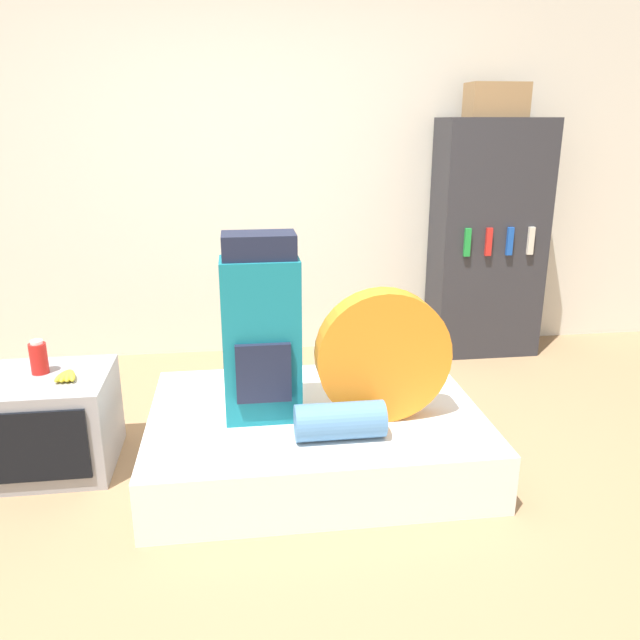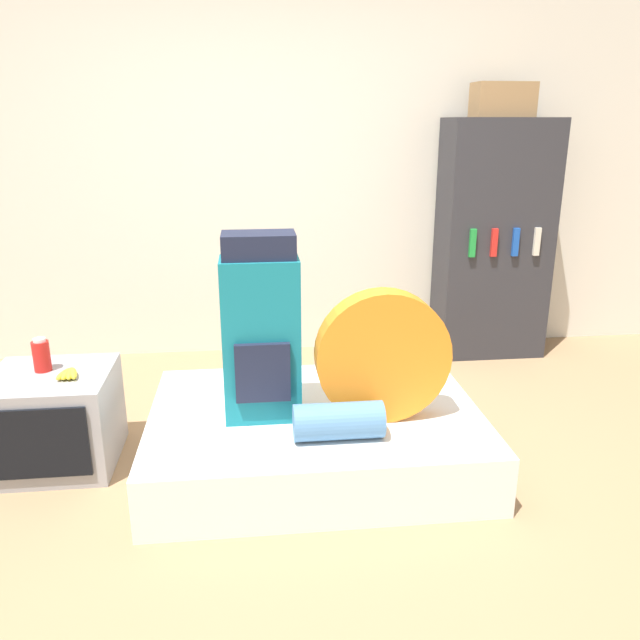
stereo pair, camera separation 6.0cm
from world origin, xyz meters
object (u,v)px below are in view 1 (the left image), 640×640
object	(u,v)px
bookshelf	(487,240)
tent_bag	(383,355)
canister	(39,358)
backpack	(261,332)
sleeping_roll	(340,421)
cardboard_box	(496,100)
television	(52,422)

from	to	relation	value
bookshelf	tent_bag	bearing A→B (deg)	-125.66
tent_bag	canister	bearing A→B (deg)	169.18
bookshelf	backpack	bearing A→B (deg)	-138.60
sleeping_roll	cardboard_box	distance (m)	2.54
sleeping_roll	tent_bag	bearing A→B (deg)	37.98
tent_bag	sleeping_roll	xyz separation A→B (m)	(-0.23, -0.18, -0.23)
canister	cardboard_box	bearing A→B (deg)	24.51
canister	cardboard_box	world-z (taller)	cardboard_box
backpack	canister	xyz separation A→B (m)	(-1.04, 0.22, -0.16)
tent_bag	sleeping_roll	bearing A→B (deg)	-142.02
sleeping_roll	canister	size ratio (longest dim) A/B	2.40
tent_bag	television	distance (m)	1.61
sleeping_roll	television	xyz separation A→B (m)	(-1.32, 0.42, -0.13)
sleeping_roll	television	world-z (taller)	television
tent_bag	sleeping_roll	distance (m)	0.36
tent_bag	bookshelf	bearing A→B (deg)	54.34
sleeping_roll	bookshelf	size ratio (longest dim) A/B	0.24
sleeping_roll	bookshelf	distance (m)	2.20
backpack	cardboard_box	bearing A→B (deg)	41.53
tent_bag	canister	size ratio (longest dim) A/B	3.76
sleeping_roll	canister	world-z (taller)	canister
tent_bag	cardboard_box	distance (m)	2.18
television	bookshelf	xyz separation A→B (m)	(2.65, 1.28, 0.58)
tent_bag	canister	distance (m)	1.61
cardboard_box	backpack	bearing A→B (deg)	-138.47
bookshelf	cardboard_box	size ratio (longest dim) A/B	4.26
backpack	tent_bag	bearing A→B (deg)	-8.55
television	cardboard_box	bearing A→B (deg)	25.79
tent_bag	television	size ratio (longest dim) A/B	1.09
canister	bookshelf	size ratio (longest dim) A/B	0.10
tent_bag	television	bearing A→B (deg)	170.94
tent_bag	sleeping_roll	size ratio (longest dim) A/B	1.57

